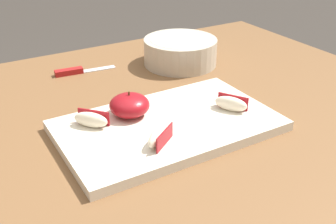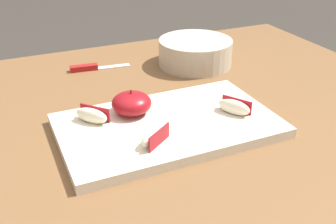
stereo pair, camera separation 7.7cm
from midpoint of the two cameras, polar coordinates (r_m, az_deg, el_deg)
The scene contains 8 objects.
dining_table at distance 0.84m, azimuth -8.56°, elevation -7.70°, with size 1.39×0.98×0.73m.
cutting_board at distance 0.78m, azimuth -2.81°, elevation -1.99°, with size 0.41×0.25×0.02m.
apple_half_skin_up at distance 0.80m, azimuth -8.15°, elevation 0.89°, with size 0.08×0.08×0.05m.
apple_wedge_left at distance 0.71m, azimuth -4.41°, elevation -3.46°, with size 0.07×0.06×0.03m.
apple_wedge_middle at distance 0.82m, azimuth 6.14°, elevation 1.11°, with size 0.05×0.07×0.03m.
apple_wedge_right at distance 0.78m, azimuth -13.49°, elevation -1.10°, with size 0.06×0.06×0.03m.
paring_knife at distance 1.08m, azimuth -15.20°, elevation 5.41°, with size 0.16×0.04×0.01m.
ceramic_fruit_bowl at distance 1.09m, azimuth -0.31°, elevation 8.49°, with size 0.19×0.19×0.07m.
Camera 1 is at (-0.27, -0.63, 1.13)m, focal length 43.72 mm.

